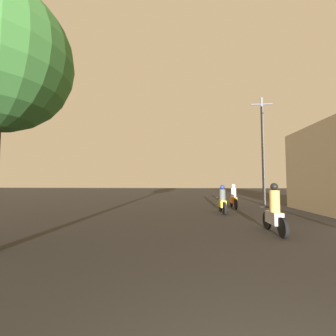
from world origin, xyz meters
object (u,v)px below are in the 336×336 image
at_px(motorcycle_orange, 233,198).
at_px(utility_pole_far, 263,148).
at_px(motorcycle_yellow, 222,202).
at_px(motorcycle_silver, 274,213).

bearing_deg(motorcycle_orange, utility_pole_far, 46.92).
xyz_separation_m(motorcycle_yellow, utility_pole_far, (3.77, 4.62, 3.58)).
distance_m(motorcycle_silver, motorcycle_orange, 7.25).
height_order(motorcycle_silver, motorcycle_orange, motorcycle_silver).
distance_m(motorcycle_yellow, utility_pole_far, 6.95).
height_order(motorcycle_silver, motorcycle_yellow, motorcycle_silver).
xyz_separation_m(motorcycle_silver, utility_pole_far, (2.84, 9.37, 3.54)).
height_order(motorcycle_yellow, utility_pole_far, utility_pole_far).
relative_size(motorcycle_yellow, motorcycle_orange, 1.01).
bearing_deg(utility_pole_far, motorcycle_yellow, -129.17).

